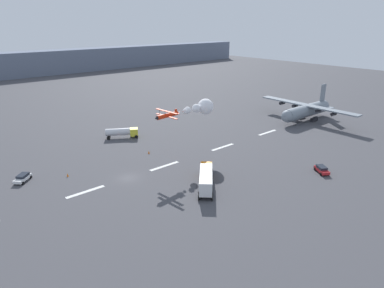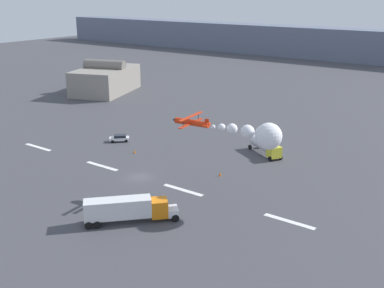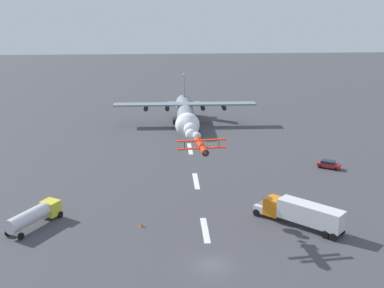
{
  "view_description": "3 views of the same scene",
  "coord_description": "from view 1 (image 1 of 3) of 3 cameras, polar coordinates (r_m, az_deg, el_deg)",
  "views": [
    {
      "loc": [
        -31.86,
        -58.9,
        32.05
      ],
      "look_at": [
        17.74,
        -0.61,
        3.8
      ],
      "focal_mm": 31.17,
      "sensor_mm": 36.0,
      "label": 1
    },
    {
      "loc": [
        54.42,
        -59.11,
        32.41
      ],
      "look_at": [
        11.28,
        0.45,
        8.36
      ],
      "focal_mm": 44.57,
      "sensor_mm": 36.0,
      "label": 2
    },
    {
      "loc": [
        -55.88,
        5.8,
        32.76
      ],
      "look_at": [
        41.18,
        0.0,
        3.32
      ],
      "focal_mm": 47.64,
      "sensor_mm": 36.0,
      "label": 3
    }
  ],
  "objects": [
    {
      "name": "runway_stripe_3",
      "position": [
        70.61,
        -17.75,
        -7.79
      ],
      "size": [
        8.0,
        0.9,
        0.01
      ],
      "primitive_type": "cube",
      "color": "white",
      "rests_on": "ground"
    },
    {
      "name": "runway_stripe_4",
      "position": [
        78.9,
        -4.73,
        -3.78
      ],
      "size": [
        8.0,
        0.9,
        0.01
      ],
      "primitive_type": "cube",
      "color": "white",
      "rests_on": "ground"
    },
    {
      "name": "runway_stripe_5",
      "position": [
        90.69,
        5.27,
        -0.52
      ],
      "size": [
        8.0,
        0.9,
        0.01
      ],
      "primitive_type": "cube",
      "color": "white",
      "rests_on": "ground"
    },
    {
      "name": "cargo_transport_plane",
      "position": [
        120.05,
        18.74,
        5.42
      ],
      "size": [
        24.03,
        35.9,
        11.4
      ],
      "color": "gray",
      "rests_on": "ground"
    },
    {
      "name": "airport_staff_sedan",
      "position": [
        79.82,
        -26.98,
        -5.14
      ],
      "size": [
        4.36,
        4.26,
        1.52
      ],
      "color": "white",
      "rests_on": "ground"
    },
    {
      "name": "semi_truck_orange",
      "position": [
        68.48,
        2.41,
        -5.68
      ],
      "size": [
        11.35,
        11.75,
        3.7
      ],
      "color": "silver",
      "rests_on": "ground"
    },
    {
      "name": "stunt_biplane_red",
      "position": [
        84.11,
        1.62,
        6.32
      ],
      "size": [
        18.73,
        6.93,
        4.01
      ],
      "color": "red"
    },
    {
      "name": "traffic_cone_far",
      "position": [
        86.55,
        -7.39,
        -1.39
      ],
      "size": [
        0.44,
        0.44,
        0.75
      ],
      "primitive_type": "cone",
      "color": "orange",
      "rests_on": "ground"
    },
    {
      "name": "traffic_cone_near",
      "position": [
        78.35,
        -20.52,
        -4.96
      ],
      "size": [
        0.44,
        0.44,
        0.75
      ],
      "primitive_type": "cone",
      "color": "orange",
      "rests_on": "ground"
    },
    {
      "name": "runway_stripe_6",
      "position": [
        104.79,
        12.78,
        1.94
      ],
      "size": [
        8.0,
        0.9,
        0.01
      ],
      "primitive_type": "cube",
      "color": "white",
      "rests_on": "ground"
    },
    {
      "name": "followme_car_yellow",
      "position": [
        80.49,
        21.32,
        -4.06
      ],
      "size": [
        3.77,
        4.47,
        1.52
      ],
      "color": "#B21E23",
      "rests_on": "ground"
    },
    {
      "name": "ground_plane",
      "position": [
        74.24,
        -10.85,
        -5.71
      ],
      "size": [
        440.0,
        440.0,
        0.0
      ],
      "primitive_type": "plane",
      "color": "#424247",
      "rests_on": "ground"
    },
    {
      "name": "fuel_tanker_truck",
      "position": [
        99.1,
        -11.84,
        2.01
      ],
      "size": [
        9.17,
        6.9,
        2.9
      ],
      "color": "yellow",
      "rests_on": "ground"
    }
  ]
}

